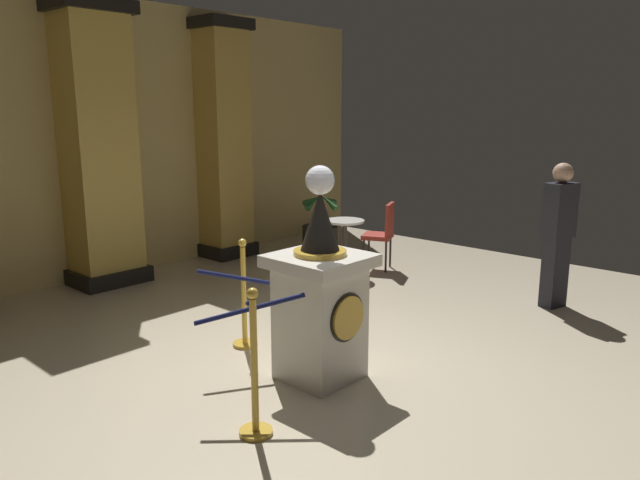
# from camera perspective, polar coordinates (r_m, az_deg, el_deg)

# --- Properties ---
(ground_plane) EXTENTS (10.24, 10.24, 0.00)m
(ground_plane) POSITION_cam_1_polar(r_m,az_deg,el_deg) (5.52, 1.14, -11.81)
(ground_plane) COLOR beige
(back_wall) EXTENTS (10.24, 0.16, 3.70)m
(back_wall) POSITION_cam_1_polar(r_m,az_deg,el_deg) (8.57, -21.52, 8.74)
(back_wall) COLOR tan
(back_wall) RESTS_ON ground_plane
(pedestal_clock) EXTENTS (0.73, 0.73, 1.82)m
(pedestal_clock) POSITION_cam_1_polar(r_m,az_deg,el_deg) (5.05, 0.03, -5.67)
(pedestal_clock) COLOR beige
(pedestal_clock) RESTS_ON ground_plane
(stanchion_near) EXTENTS (0.24, 0.24, 1.07)m
(stanchion_near) POSITION_cam_1_polar(r_m,az_deg,el_deg) (5.87, -7.20, -6.48)
(stanchion_near) COLOR gold
(stanchion_near) RESTS_ON ground_plane
(stanchion_far) EXTENTS (0.24, 0.24, 1.08)m
(stanchion_far) POSITION_cam_1_polar(r_m,az_deg,el_deg) (4.33, -6.21, -13.41)
(stanchion_far) COLOR gold
(stanchion_far) RESTS_ON ground_plane
(velvet_rope) EXTENTS (1.19, 1.20, 0.22)m
(velvet_rope) POSITION_cam_1_polar(r_m,az_deg,el_deg) (4.95, -6.90, -5.01)
(velvet_rope) COLOR #141947
(column_right) EXTENTS (0.78, 0.78, 3.55)m
(column_right) POSITION_cam_1_polar(r_m,az_deg,el_deg) (9.41, -9.29, 9.13)
(column_right) COLOR black
(column_right) RESTS_ON ground_plane
(column_centre_rear) EXTENTS (0.96, 0.96, 3.55)m
(column_centre_rear) POSITION_cam_1_polar(r_m,az_deg,el_deg) (8.30, -20.52, 8.13)
(column_centre_rear) COLOR black
(column_centre_rear) RESTS_ON ground_plane
(potted_palm_right) EXTENTS (0.67, 0.66, 1.02)m
(potted_palm_right) POSITION_cam_1_polar(r_m,az_deg,el_deg) (9.32, 0.02, 0.19)
(potted_palm_right) COLOR black
(potted_palm_right) RESTS_ON ground_plane
(bystander_guest) EXTENTS (0.40, 0.31, 1.67)m
(bystander_guest) POSITION_cam_1_polar(r_m,az_deg,el_deg) (7.37, 21.63, 0.73)
(bystander_guest) COLOR #26262D
(bystander_guest) RESTS_ON ground_plane
(cafe_table) EXTENTS (0.54, 0.54, 0.77)m
(cafe_table) POSITION_cam_1_polar(r_m,az_deg,el_deg) (8.30, 2.36, -0.01)
(cafe_table) COLOR #332D28
(cafe_table) RESTS_ON ground_plane
(cafe_chair_red) EXTENTS (0.53, 0.53, 0.96)m
(cafe_chair_red) POSITION_cam_1_polar(r_m,az_deg,el_deg) (8.60, 5.98, 0.94)
(cafe_chair_red) COLOR black
(cafe_chair_red) RESTS_ON ground_plane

